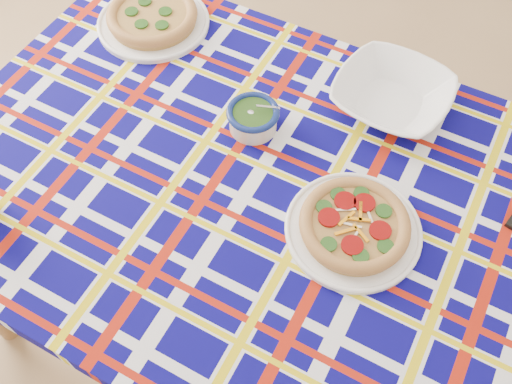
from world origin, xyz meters
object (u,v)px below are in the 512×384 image
at_px(pesto_bowl, 253,117).
at_px(main_focaccia_plate, 355,225).
at_px(dining_table, 282,214).
at_px(serving_bowl, 392,96).

bearing_deg(pesto_bowl, main_focaccia_plate, -27.29).
bearing_deg(dining_table, serving_bowl, 72.80).
xyz_separation_m(dining_table, pesto_bowl, (-0.14, 0.14, 0.11)).
relative_size(main_focaccia_plate, serving_bowl, 1.08).
relative_size(main_focaccia_plate, pesto_bowl, 2.39).
relative_size(dining_table, serving_bowl, 5.97).
height_order(main_focaccia_plate, pesto_bowl, pesto_bowl).
bearing_deg(serving_bowl, pesto_bowl, -142.12).
relative_size(dining_table, pesto_bowl, 13.21).
bearing_deg(main_focaccia_plate, pesto_bowl, 152.71).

